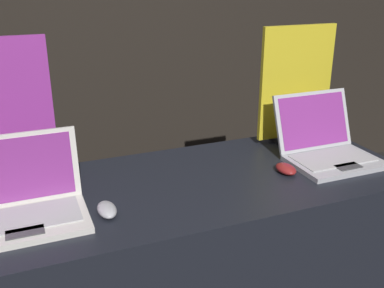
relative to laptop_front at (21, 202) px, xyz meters
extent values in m
cube|color=black|center=(0.62, 1.78, 0.41)|extent=(8.00, 0.05, 2.80)
cube|color=black|center=(0.62, 0.05, -0.53)|extent=(1.68, 0.68, 0.93)
cube|color=silver|center=(0.00, -0.05, -0.05)|extent=(0.39, 0.24, 0.02)
cube|color=#B7B7B7|center=(0.00, -0.03, -0.04)|extent=(0.34, 0.17, 0.00)
cube|color=#3F3F42|center=(0.00, -0.12, -0.04)|extent=(0.11, 0.05, 0.00)
cube|color=silver|center=(0.00, 0.08, 0.08)|extent=(0.39, 0.04, 0.24)
cube|color=#8C338C|center=(0.00, 0.08, 0.08)|extent=(0.35, 0.03, 0.21)
ellipsoid|color=#B2B2B7|center=(0.25, -0.07, -0.04)|extent=(0.06, 0.11, 0.03)
cube|color=black|center=(0.00, 0.34, -0.05)|extent=(0.17, 0.07, 0.02)
cube|color=purple|center=(0.00, 0.34, 0.22)|extent=(0.31, 0.02, 0.51)
cube|color=#B7B7BC|center=(1.21, -0.02, -0.05)|extent=(0.36, 0.25, 0.02)
cube|color=#B7B7B7|center=(1.21, 0.00, -0.04)|extent=(0.32, 0.18, 0.00)
cube|color=#3F3F42|center=(1.21, -0.10, -0.04)|extent=(0.10, 0.06, 0.00)
cube|color=#B7B7BC|center=(1.21, 0.15, 0.08)|extent=(0.36, 0.10, 0.24)
cube|color=#8C338C|center=(1.21, 0.14, 0.08)|extent=(0.33, 0.08, 0.21)
ellipsoid|color=maroon|center=(0.97, -0.02, -0.04)|extent=(0.07, 0.10, 0.03)
cube|color=black|center=(1.21, 0.29, -0.05)|extent=(0.20, 0.07, 0.02)
cube|color=gold|center=(1.21, 0.29, 0.21)|extent=(0.36, 0.02, 0.50)
camera|label=1|loc=(0.03, -1.37, 0.68)|focal=42.00mm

